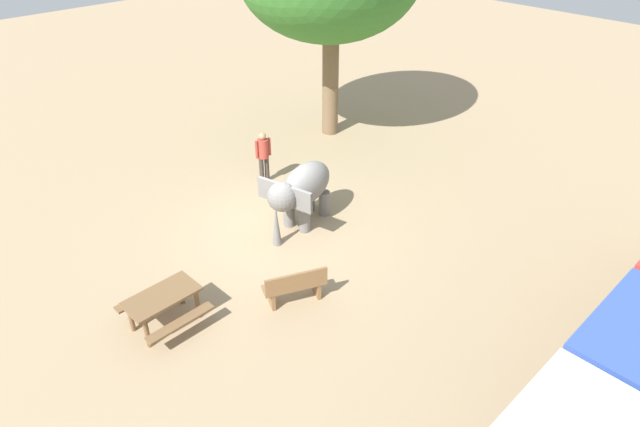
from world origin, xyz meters
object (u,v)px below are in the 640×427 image
Objects in this scene: elephant at (301,190)px; picnic_table_near at (163,302)px; person_handler at (263,153)px; wooden_bench at (295,286)px.

elephant reaches higher than picnic_table_near.
person_handler is 1.06× the size of picnic_table_near.
wooden_bench is 2.79m from picnic_table_near.
wooden_bench is (3.00, 4.77, -0.48)m from person_handler.
elephant is at bearing -4.89° from person_handler.
elephant is 3.22m from wooden_bench.
picnic_table_near is (5.41, 3.37, -0.36)m from person_handler.
person_handler is (-0.76, -2.52, -0.11)m from elephant.
person_handler is 1.12× the size of wooden_bench.
picnic_table_near is at bearing 173.73° from wooden_bench.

